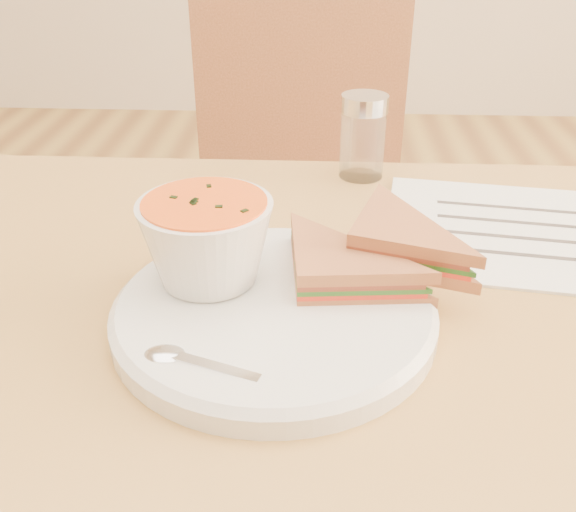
# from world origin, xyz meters

# --- Properties ---
(chair_far) EXTENTS (0.43, 0.43, 0.91)m
(chair_far) POSITION_xyz_m (-0.08, 0.62, 0.45)
(chair_far) COLOR brown
(chair_far) RESTS_ON floor
(plate) EXTENTS (0.27, 0.27, 0.02)m
(plate) POSITION_xyz_m (-0.09, -0.00, 0.76)
(plate) COLOR white
(plate) RESTS_ON dining_table
(soup_bowl) EXTENTS (0.12, 0.12, 0.07)m
(soup_bowl) POSITION_xyz_m (-0.14, 0.02, 0.80)
(soup_bowl) COLOR white
(soup_bowl) RESTS_ON plate
(sandwich_half_a) EXTENTS (0.12, 0.12, 0.03)m
(sandwich_half_a) POSITION_xyz_m (-0.07, -0.01, 0.78)
(sandwich_half_a) COLOR #B76B40
(sandwich_half_a) RESTS_ON plate
(sandwich_half_b) EXTENTS (0.14, 0.14, 0.03)m
(sandwich_half_b) POSITION_xyz_m (-0.03, 0.03, 0.80)
(sandwich_half_b) COLOR #B76B40
(sandwich_half_b) RESTS_ON plate
(spoon) EXTENTS (0.15, 0.08, 0.01)m
(spoon) POSITION_xyz_m (-0.11, -0.09, 0.77)
(spoon) COLOR silver
(spoon) RESTS_ON plate
(paper_menu) EXTENTS (0.34, 0.27, 0.00)m
(paper_menu) POSITION_xyz_m (0.17, 0.16, 0.75)
(paper_menu) COLOR white
(paper_menu) RESTS_ON dining_table
(condiment_shaker) EXTENTS (0.07, 0.07, 0.10)m
(condiment_shaker) POSITION_xyz_m (-0.00, 0.30, 0.80)
(condiment_shaker) COLOR silver
(condiment_shaker) RESTS_ON dining_table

